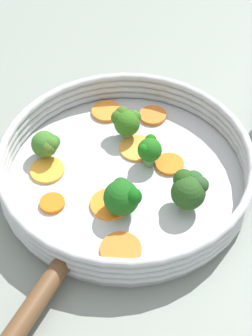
{
  "coord_description": "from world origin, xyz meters",
  "views": [
    {
      "loc": [
        0.38,
        -0.27,
        0.54
      ],
      "look_at": [
        0.0,
        0.0,
        0.03
      ],
      "focal_mm": 60.0,
      "sensor_mm": 36.0,
      "label": 1
    }
  ],
  "objects_px": {
    "carrot_slice_7": "(137,148)",
    "broccoli_floret_0": "(122,197)",
    "carrot_slice_1": "(110,204)",
    "carrot_slice_5": "(153,116)",
    "carrot_slice_4": "(121,249)",
    "broccoli_floret_3": "(47,145)",
    "skillet": "(126,179)",
    "broccoli_floret_2": "(148,148)",
    "broccoli_floret_4": "(126,121)",
    "carrot_slice_0": "(52,203)",
    "carrot_slice_6": "(47,170)",
    "carrot_slice_2": "(107,111)",
    "broccoli_floret_1": "(189,189)",
    "carrot_slice_3": "(170,164)"
  },
  "relations": [
    {
      "from": "carrot_slice_7",
      "to": "carrot_slice_1",
      "type": "bearing_deg",
      "value": -56.04
    },
    {
      "from": "carrot_slice_5",
      "to": "broccoli_floret_0",
      "type": "relative_size",
      "value": 0.8
    },
    {
      "from": "carrot_slice_2",
      "to": "broccoli_floret_3",
      "type": "height_order",
      "value": "broccoli_floret_3"
    },
    {
      "from": "carrot_slice_6",
      "to": "broccoli_floret_0",
      "type": "bearing_deg",
      "value": 20.65
    },
    {
      "from": "carrot_slice_7",
      "to": "broccoli_floret_1",
      "type": "xyz_separation_m",
      "value": [
        0.11,
        -0.01,
        0.03
      ]
    },
    {
      "from": "broccoli_floret_3",
      "to": "broccoli_floret_1",
      "type": "bearing_deg",
      "value": 30.06
    },
    {
      "from": "carrot_slice_5",
      "to": "skillet",
      "type": "bearing_deg",
      "value": -54.57
    },
    {
      "from": "carrot_slice_0",
      "to": "broccoli_floret_0",
      "type": "height_order",
      "value": "broccoli_floret_0"
    },
    {
      "from": "carrot_slice_7",
      "to": "carrot_slice_6",
      "type": "bearing_deg",
      "value": -106.87
    },
    {
      "from": "carrot_slice_0",
      "to": "carrot_slice_3",
      "type": "bearing_deg",
      "value": 78.0
    },
    {
      "from": "carrot_slice_3",
      "to": "carrot_slice_7",
      "type": "bearing_deg",
      "value": -161.59
    },
    {
      "from": "carrot_slice_4",
      "to": "broccoli_floret_1",
      "type": "relative_size",
      "value": 1.0
    },
    {
      "from": "carrot_slice_0",
      "to": "carrot_slice_1",
      "type": "bearing_deg",
      "value": 53.52
    },
    {
      "from": "broccoli_floret_1",
      "to": "carrot_slice_7",
      "type": "bearing_deg",
      "value": 176.61
    },
    {
      "from": "carrot_slice_4",
      "to": "broccoli_floret_3",
      "type": "distance_m",
      "value": 0.17
    },
    {
      "from": "carrot_slice_0",
      "to": "carrot_slice_5",
      "type": "height_order",
      "value": "same"
    },
    {
      "from": "carrot_slice_0",
      "to": "broccoli_floret_2",
      "type": "bearing_deg",
      "value": 85.63
    },
    {
      "from": "skillet",
      "to": "carrot_slice_5",
      "type": "relative_size",
      "value": 8.14
    },
    {
      "from": "carrot_slice_4",
      "to": "broccoli_floret_4",
      "type": "xyz_separation_m",
      "value": [
        -0.15,
        0.11,
        0.02
      ]
    },
    {
      "from": "carrot_slice_0",
      "to": "broccoli_floret_3",
      "type": "xyz_separation_m",
      "value": [
        -0.07,
        0.04,
        0.02
      ]
    },
    {
      "from": "broccoli_floret_3",
      "to": "carrot_slice_0",
      "type": "bearing_deg",
      "value": -26.93
    },
    {
      "from": "carrot_slice_1",
      "to": "carrot_slice_5",
      "type": "height_order",
      "value": "carrot_slice_5"
    },
    {
      "from": "carrot_slice_2",
      "to": "broccoli_floret_3",
      "type": "bearing_deg",
      "value": -76.68
    },
    {
      "from": "broccoli_floret_1",
      "to": "broccoli_floret_4",
      "type": "height_order",
      "value": "broccoli_floret_1"
    },
    {
      "from": "carrot_slice_5",
      "to": "broccoli_floret_4",
      "type": "height_order",
      "value": "broccoli_floret_4"
    },
    {
      "from": "skillet",
      "to": "carrot_slice_5",
      "type": "bearing_deg",
      "value": 125.43
    },
    {
      "from": "carrot_slice_7",
      "to": "broccoli_floret_4",
      "type": "distance_m",
      "value": 0.04
    },
    {
      "from": "carrot_slice_1",
      "to": "carrot_slice_4",
      "type": "xyz_separation_m",
      "value": [
        0.06,
        -0.03,
        -0.0
      ]
    },
    {
      "from": "carrot_slice_5",
      "to": "carrot_slice_6",
      "type": "distance_m",
      "value": 0.17
    },
    {
      "from": "skillet",
      "to": "carrot_slice_6",
      "type": "xyz_separation_m",
      "value": [
        -0.06,
        -0.08,
        0.01
      ]
    },
    {
      "from": "carrot_slice_5",
      "to": "broccoli_floret_2",
      "type": "bearing_deg",
      "value": -42.43
    },
    {
      "from": "carrot_slice_6",
      "to": "broccoli_floret_1",
      "type": "bearing_deg",
      "value": 37.14
    },
    {
      "from": "carrot_slice_0",
      "to": "broccoli_floret_2",
      "type": "relative_size",
      "value": 0.75
    },
    {
      "from": "skillet",
      "to": "broccoli_floret_2",
      "type": "distance_m",
      "value": 0.05
    },
    {
      "from": "carrot_slice_7",
      "to": "carrot_slice_3",
      "type": "bearing_deg",
      "value": 18.41
    },
    {
      "from": "carrot_slice_1",
      "to": "broccoli_floret_0",
      "type": "distance_m",
      "value": 0.03
    },
    {
      "from": "carrot_slice_1",
      "to": "broccoli_floret_0",
      "type": "xyz_separation_m",
      "value": [
        0.02,
        0.01,
        0.02
      ]
    },
    {
      "from": "carrot_slice_7",
      "to": "broccoli_floret_4",
      "type": "relative_size",
      "value": 1.12
    },
    {
      "from": "carrot_slice_7",
      "to": "broccoli_floret_0",
      "type": "height_order",
      "value": "broccoli_floret_0"
    },
    {
      "from": "carrot_slice_6",
      "to": "carrot_slice_7",
      "type": "bearing_deg",
      "value": 73.13
    },
    {
      "from": "broccoli_floret_0",
      "to": "carrot_slice_5",
      "type": "bearing_deg",
      "value": 130.12
    },
    {
      "from": "carrot_slice_2",
      "to": "broccoli_floret_4",
      "type": "height_order",
      "value": "broccoli_floret_4"
    },
    {
      "from": "carrot_slice_1",
      "to": "skillet",
      "type": "bearing_deg",
      "value": 121.48
    },
    {
      "from": "carrot_slice_0",
      "to": "carrot_slice_1",
      "type": "height_order",
      "value": "carrot_slice_0"
    },
    {
      "from": "carrot_slice_4",
      "to": "carrot_slice_5",
      "type": "distance_m",
      "value": 0.23
    },
    {
      "from": "carrot_slice_6",
      "to": "broccoli_floret_3",
      "type": "relative_size",
      "value": 1.11
    },
    {
      "from": "carrot_slice_1",
      "to": "carrot_slice_4",
      "type": "distance_m",
      "value": 0.07
    },
    {
      "from": "skillet",
      "to": "carrot_slice_1",
      "type": "bearing_deg",
      "value": -58.52
    },
    {
      "from": "skillet",
      "to": "broccoli_floret_2",
      "type": "bearing_deg",
      "value": 96.44
    },
    {
      "from": "carrot_slice_2",
      "to": "broccoli_floret_4",
      "type": "xyz_separation_m",
      "value": [
        0.05,
        -0.0,
        0.02
      ]
    }
  ]
}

